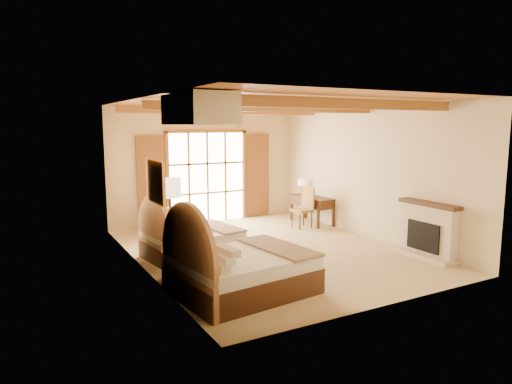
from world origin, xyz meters
TOP-DOWN VIEW (x-y plane):
  - floor at (0.00, 0.00)m, footprint 7.00×7.00m
  - wall_back at (0.00, 3.50)m, footprint 5.50×0.00m
  - wall_left at (-2.75, 0.00)m, footprint 0.00×7.00m
  - wall_right at (2.75, 0.00)m, footprint 0.00×7.00m
  - ceiling at (0.00, 0.00)m, footprint 7.00×7.00m
  - ceiling_beams at (0.00, 0.00)m, footprint 5.39×4.60m
  - french_doors at (0.00, 3.44)m, footprint 3.95×0.08m
  - fireplace at (2.60, -2.00)m, footprint 0.46×1.40m
  - painting at (-2.70, -0.75)m, footprint 0.06×0.95m
  - canopy_valance at (-2.40, -2.00)m, footprint 0.70×1.40m
  - bed_near at (-1.82, -1.98)m, footprint 2.30×1.84m
  - bed_far at (-1.77, 0.35)m, footprint 2.00×1.61m
  - nightstand at (-2.46, -0.98)m, footprint 0.64×0.64m
  - floor_lamp at (-2.50, -0.86)m, footprint 0.38×0.38m
  - armchair at (-1.63, 2.83)m, footprint 0.88×0.90m
  - ottoman at (-0.83, 1.91)m, footprint 0.60×0.60m
  - desk at (2.45, 1.85)m, footprint 0.70×1.43m
  - desk_chair at (1.91, 1.50)m, footprint 0.52×0.52m
  - desk_lamp at (2.50, 2.43)m, footprint 0.21×0.21m

SIDE VIEW (x-z plane):
  - floor at x=0.00m, z-range 0.00..0.00m
  - ottoman at x=-0.83m, z-range 0.00..0.36m
  - nightstand at x=-2.46m, z-range 0.00..0.62m
  - desk_chair at x=1.91m, z-range -0.20..0.86m
  - armchair at x=-1.63m, z-range 0.00..0.69m
  - bed_far at x=-1.77m, z-range -0.24..0.96m
  - desk at x=2.45m, z-range 0.03..0.77m
  - bed_near at x=-1.82m, z-range -0.28..1.12m
  - fireplace at x=2.60m, z-range -0.07..1.09m
  - desk_lamp at x=2.50m, z-range 0.85..1.27m
  - french_doors at x=0.00m, z-range -0.05..2.55m
  - floor_lamp at x=-2.50m, z-range 0.64..2.45m
  - wall_back at x=0.00m, z-range -1.15..4.35m
  - wall_left at x=-2.75m, z-range -1.90..5.10m
  - wall_right at x=2.75m, z-range -1.90..5.10m
  - painting at x=-2.70m, z-range 1.38..2.12m
  - canopy_valance at x=-2.40m, z-range 2.73..3.18m
  - ceiling_beams at x=0.00m, z-range 2.99..3.17m
  - ceiling at x=0.00m, z-range 3.20..3.20m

